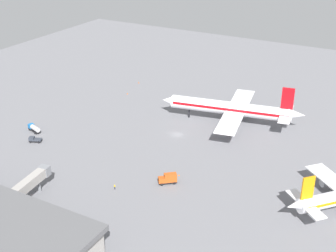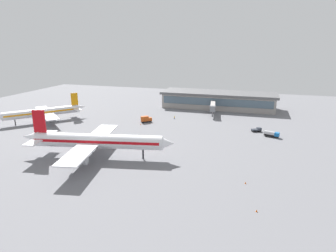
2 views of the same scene
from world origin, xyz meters
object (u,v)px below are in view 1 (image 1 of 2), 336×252
pushback_tractor (35,139)px  safety_cone_mid_apron (179,175)px  ground_crew_worker (115,187)px  safety_cone_near_gate (127,94)px  fuel_truck (34,128)px  safety_cone_far_side (139,83)px  catering_truck (168,179)px  airplane_at_gate (232,108)px

pushback_tractor → safety_cone_mid_apron: size_ratio=7.99×
ground_crew_worker → safety_cone_near_gate: (-40.19, 66.93, -0.55)m
fuel_truck → safety_cone_far_side: bearing=-76.9°
catering_truck → safety_cone_near_gate: bearing=-87.1°
fuel_truck → ground_crew_worker: 52.30m
safety_cone_near_gate → ground_crew_worker: bearing=-59.0°
fuel_truck → catering_truck: bearing=-168.4°
fuel_truck → safety_cone_far_side: 64.02m
fuel_truck → ground_crew_worker: bearing=178.3°
ground_crew_worker → safety_cone_mid_apron: ground_crew_worker is taller
safety_cone_mid_apron → fuel_truck: bearing=178.5°
airplane_at_gate → safety_cone_far_side: size_ratio=92.30×
catering_truck → safety_cone_mid_apron: catering_truck is taller
pushback_tractor → safety_cone_near_gate: (2.78, 55.46, -0.67)m
pushback_tractor → fuel_truck: bearing=-69.5°
catering_truck → safety_cone_mid_apron: 5.76m
safety_cone_far_side → airplane_at_gate: bearing=-20.4°
catering_truck → ground_crew_worker: (-12.33, -10.64, -0.85)m
safety_cone_mid_apron → safety_cone_far_side: bearing=130.9°
safety_cone_mid_apron → safety_cone_far_side: 86.45m
fuel_truck → safety_cone_mid_apron: 62.32m
pushback_tractor → safety_cone_far_side: (-0.48, 70.08, -0.67)m
pushback_tractor → catering_truck: 55.31m
ground_crew_worker → safety_cone_mid_apron: 20.83m
safety_cone_near_gate → safety_cone_far_side: same height
airplane_at_gate → safety_cone_far_side: airplane_at_gate is taller
fuel_truck → safety_cone_mid_apron: (62.29, -1.62, -1.09)m
airplane_at_gate → catering_truck: airplane_at_gate is taller
ground_crew_worker → safety_cone_far_side: 92.40m
safety_cone_far_side → safety_cone_near_gate: bearing=-77.4°
airplane_at_gate → pushback_tractor: bearing=31.0°
ground_crew_worker → safety_cone_far_side: ground_crew_worker is taller
catering_truck → safety_cone_near_gate: (-52.52, 56.30, -1.40)m
pushback_tractor → safety_cone_near_gate: pushback_tractor is taller
safety_cone_far_side → safety_cone_mid_apron: bearing=-49.1°
fuel_truck → safety_cone_near_gate: size_ratio=10.96×
fuel_truck → ground_crew_worker: size_ratio=3.94×
fuel_truck → safety_cone_near_gate: bearing=-82.2°
fuel_truck → safety_cone_mid_apron: fuel_truck is taller
pushback_tractor → ground_crew_worker: (42.97, -11.47, -0.12)m
airplane_at_gate → safety_cone_near_gate: bearing=-17.4°
airplane_at_gate → safety_cone_mid_apron: size_ratio=92.30×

